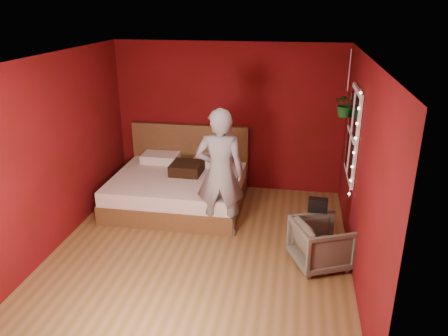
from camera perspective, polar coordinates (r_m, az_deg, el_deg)
floor at (r=6.17m, az=-2.94°, el=-10.53°), size 4.50×4.50×0.00m
room_walls at (r=5.48m, az=-3.26°, el=4.60°), size 4.04×4.54×2.62m
window at (r=6.30m, az=16.44°, el=4.28°), size 0.05×0.97×1.27m
fairy_lights at (r=5.80m, az=16.69°, el=2.83°), size 0.04×0.04×1.45m
bed at (r=7.39m, az=-5.83°, el=-2.37°), size 2.12×1.80×1.16m
person at (r=6.15m, az=-0.52°, el=-0.73°), size 0.72×0.51×1.89m
armchair at (r=5.82m, az=12.58°, el=-9.59°), size 0.90×0.89×0.62m
handbag at (r=5.88m, az=12.18°, el=-4.74°), size 0.26×0.14×0.18m
throw_pillow at (r=7.28m, az=-4.89°, el=-0.03°), size 0.51×0.51×0.18m
hanging_plant at (r=6.62m, az=15.64°, el=8.07°), size 0.38×0.35×0.97m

